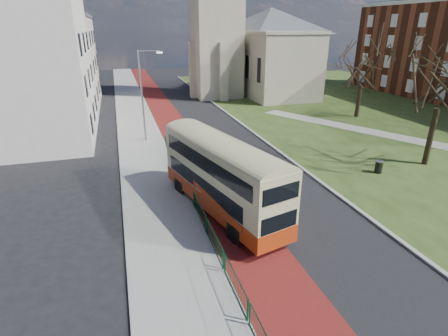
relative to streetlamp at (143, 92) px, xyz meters
name	(u,v)px	position (x,y,z in m)	size (l,w,h in m)	color
ground	(267,236)	(4.35, -18.00, -4.59)	(160.00, 160.00, 0.00)	black
road_carriageway	(203,131)	(5.85, 2.00, -4.59)	(9.00, 120.00, 0.01)	black
bus_lane	(177,133)	(3.15, 2.00, -4.59)	(3.40, 120.00, 0.01)	#591414
pavement_west	(139,135)	(-0.65, 2.00, -4.53)	(4.00, 120.00, 0.12)	gray
kerb_west	(159,134)	(1.35, 2.00, -4.53)	(0.25, 120.00, 0.13)	#999993
kerb_east	(239,122)	(10.45, 4.00, -4.53)	(0.25, 80.00, 0.13)	#999993
grass_green	(387,111)	(30.35, 4.00, -4.57)	(40.00, 80.00, 0.04)	#2A4016
footpath	(425,143)	(24.35, -8.00, -4.54)	(2.20, 36.00, 0.03)	#9E998C
pedestrian_railing	(194,200)	(1.40, -14.00, -4.04)	(0.07, 24.00, 1.12)	#0E3E24
gothic_church	(247,3)	(16.91, 20.00, 8.54)	(16.38, 18.00, 40.00)	#A29883
street_block_near	(28,68)	(-9.65, 4.00, 1.92)	(10.30, 14.30, 13.00)	silver
street_block_far	(55,61)	(-9.65, 20.00, 1.17)	(10.30, 16.30, 11.50)	beige
streetlamp	(143,92)	(0.00, 0.00, 0.00)	(2.13, 0.18, 8.00)	gray
bus	(221,173)	(2.83, -14.83, -2.18)	(4.77, 10.36, 4.22)	#A3310F
winter_tree_near	(448,60)	(20.07, -12.23, 3.21)	(10.10, 10.10, 11.20)	black
winter_tree_far	(364,63)	(24.64, 2.52, 1.59)	(7.50, 7.50, 8.88)	black
litter_bin	(379,167)	(15.38, -12.68, -4.09)	(0.61, 0.61, 0.91)	black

